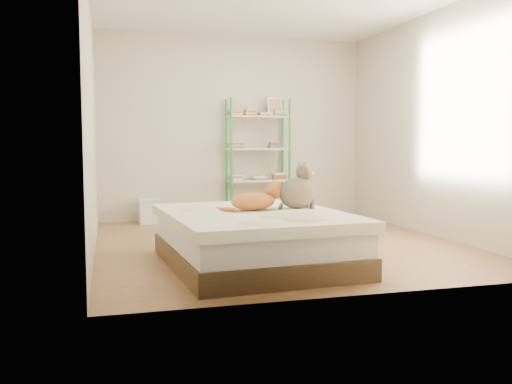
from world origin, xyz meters
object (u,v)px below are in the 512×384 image
object	(u,v)px
shelf_unit	(258,156)
cardboard_box	(277,218)
orange_cat	(253,199)
white_bin	(149,211)
bed	(254,238)
grey_cat	(297,186)

from	to	relation	value
shelf_unit	cardboard_box	bearing A→B (deg)	-95.30
orange_cat	white_bin	world-z (taller)	orange_cat
white_bin	shelf_unit	bearing A→B (deg)	1.16
bed	grey_cat	distance (m)	0.64
grey_cat	shelf_unit	distance (m)	2.77
grey_cat	orange_cat	bearing A→B (deg)	84.71
bed	shelf_unit	size ratio (longest dim) A/B	1.13
orange_cat	grey_cat	distance (m)	0.43
cardboard_box	orange_cat	bearing A→B (deg)	-81.74
bed	cardboard_box	size ratio (longest dim) A/B	2.93
grey_cat	white_bin	size ratio (longest dim) A/B	1.24
cardboard_box	white_bin	world-z (taller)	cardboard_box
grey_cat	bed	bearing A→B (deg)	98.34
orange_cat	shelf_unit	size ratio (longest dim) A/B	0.29
grey_cat	shelf_unit	size ratio (longest dim) A/B	0.24
shelf_unit	white_bin	distance (m)	1.70
bed	shelf_unit	bearing A→B (deg)	69.28
shelf_unit	cardboard_box	xyz separation A→B (m)	(-0.11, -1.23, -0.73)
cardboard_box	white_bin	distance (m)	1.86
orange_cat	cardboard_box	xyz separation A→B (m)	(0.70, 1.51, -0.40)
orange_cat	shelf_unit	world-z (taller)	shelf_unit
orange_cat	grey_cat	bearing A→B (deg)	-10.83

